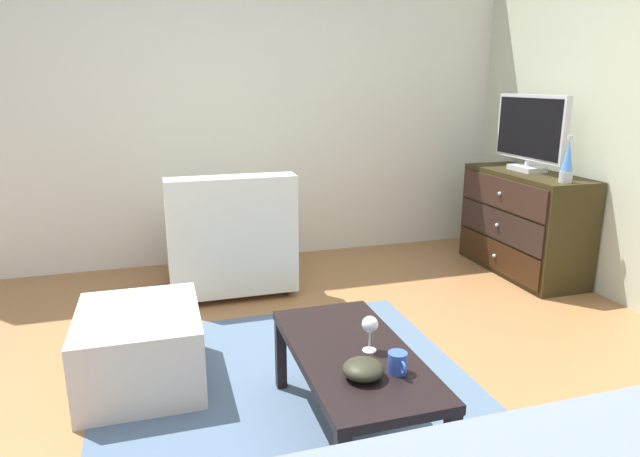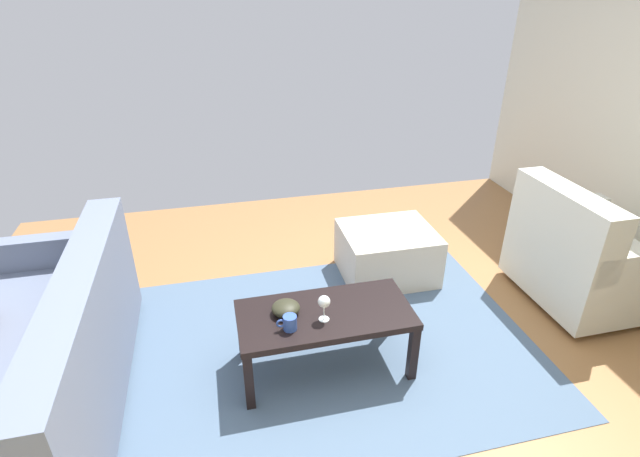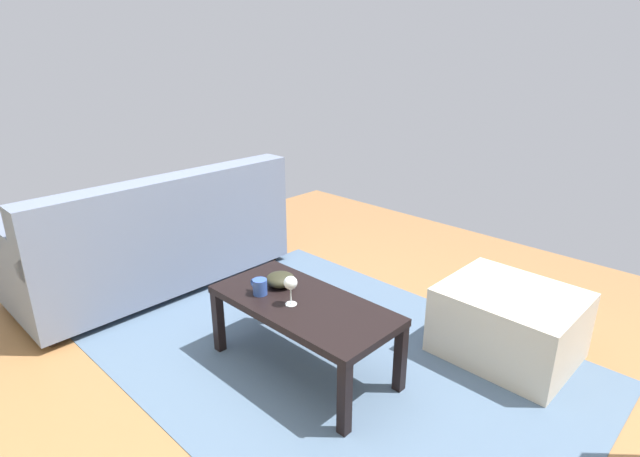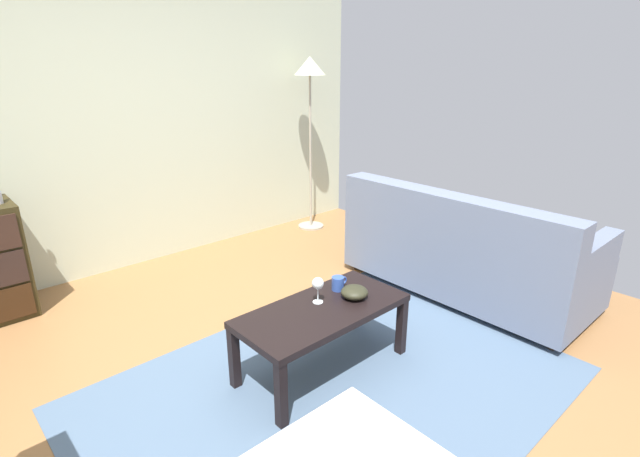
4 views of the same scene
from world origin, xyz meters
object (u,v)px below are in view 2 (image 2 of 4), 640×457
object	(u,v)px
wine_glass	(324,303)
couch_large	(40,366)
coffee_table	(325,319)
ottoman	(387,253)
mug	(289,323)
armchair	(582,257)
bowl_decorative	(286,308)

from	to	relation	value
wine_glass	couch_large	size ratio (longest dim) A/B	0.08
coffee_table	wine_glass	bearing A→B (deg)	71.08
couch_large	ottoman	distance (m)	2.41
coffee_table	mug	size ratio (longest dim) A/B	8.81
coffee_table	mug	world-z (taller)	mug
couch_large	armchair	xyz separation A→B (m)	(-3.45, -0.27, 0.01)
bowl_decorative	armchair	world-z (taller)	armchair
coffee_table	ottoman	size ratio (longest dim) A/B	1.43
bowl_decorative	couch_large	xyz separation A→B (m)	(1.29, 0.05, -0.11)
wine_glass	armchair	bearing A→B (deg)	-170.71
bowl_decorative	armchair	distance (m)	2.18
wine_glass	armchair	world-z (taller)	armchair
coffee_table	bowl_decorative	xyz separation A→B (m)	(0.22, -0.04, 0.09)
couch_large	ottoman	size ratio (longest dim) A/B	2.67
mug	bowl_decorative	distance (m)	0.14
wine_glass	bowl_decorative	size ratio (longest dim) A/B	0.97
coffee_table	wine_glass	size ratio (longest dim) A/B	6.40
wine_glass	ottoman	distance (m)	1.25
armchair	bowl_decorative	bearing A→B (deg)	5.73
coffee_table	armchair	distance (m)	1.96
mug	couch_large	size ratio (longest dim) A/B	0.06
mug	wine_glass	bearing A→B (deg)	-169.68
mug	bowl_decorative	bearing A→B (deg)	-91.73
coffee_table	armchair	bearing A→B (deg)	-172.47
wine_glass	ottoman	world-z (taller)	wine_glass
armchair	ottoman	xyz separation A→B (m)	(1.22, -0.63, -0.16)
armchair	ottoman	bearing A→B (deg)	-27.18
mug	bowl_decorative	world-z (taller)	mug
mug	couch_large	distance (m)	1.29
armchair	couch_large	bearing A→B (deg)	4.40
coffee_table	ottoman	xyz separation A→B (m)	(-0.72, -0.89, -0.16)
wine_glass	armchair	size ratio (longest dim) A/B	0.18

